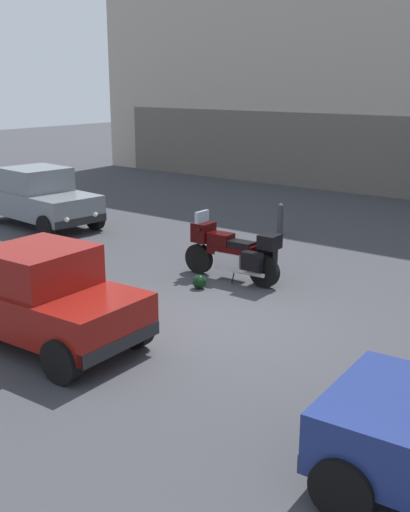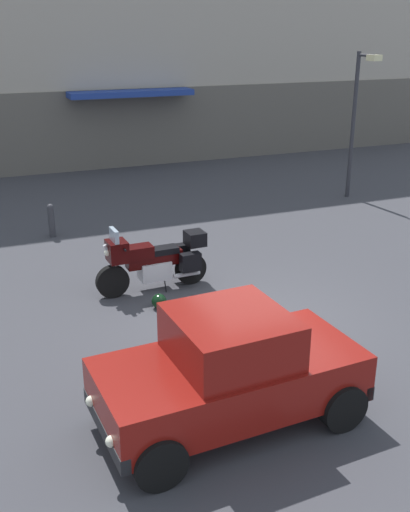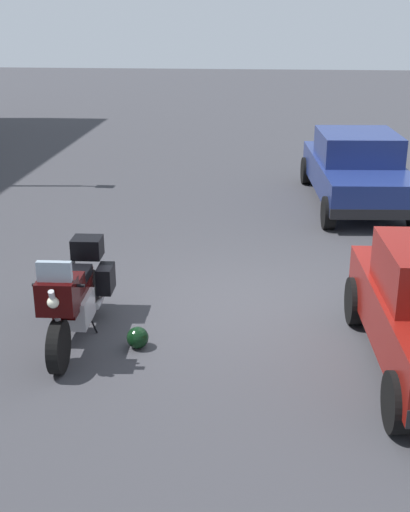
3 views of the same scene
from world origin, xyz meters
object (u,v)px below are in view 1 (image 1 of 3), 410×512
object	(u,v)px
car_hatchback_near	(39,198)
bollard_curbside	(280,218)
helmet	(199,282)
motorcycle	(232,251)
car_compact_side	(40,297)

from	to	relation	value
car_hatchback_near	bollard_curbside	xyz separation A→B (m)	(5.86, 3.29, -0.36)
helmet	bollard_curbside	size ratio (longest dim) A/B	0.33
motorcycle	bollard_curbside	xyz separation A→B (m)	(-1.35, 4.06, -0.18)
motorcycle	car_compact_side	distance (m)	4.49
car_hatchback_near	bollard_curbside	distance (m)	6.73
motorcycle	car_hatchback_near	xyz separation A→B (m)	(-7.20, 0.77, 0.19)
car_compact_side	bollard_curbside	world-z (taller)	car_compact_side
bollard_curbside	car_compact_side	bearing A→B (deg)	-83.91
helmet	car_compact_side	bearing A→B (deg)	-93.80
bollard_curbside	helmet	bearing A→B (deg)	-76.78
car_hatchback_near	car_compact_side	bearing A→B (deg)	-32.42
car_compact_side	bollard_curbside	size ratio (longest dim) A/B	4.21
motorcycle	bollard_curbside	distance (m)	4.28
motorcycle	helmet	distance (m)	0.99
helmet	bollard_curbside	distance (m)	5.04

